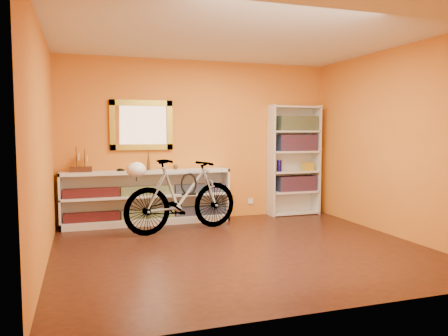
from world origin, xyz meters
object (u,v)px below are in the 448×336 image
object	(u,v)px
bicycle	(182,195)
bookcase	(294,160)
helmet	(136,170)
console_unit	(148,197)

from	to	relation	value
bicycle	bookcase	bearing A→B (deg)	-85.46
bicycle	helmet	size ratio (longest dim) A/B	6.64
helmet	bicycle	bearing A→B (deg)	13.10
console_unit	bicycle	world-z (taller)	bicycle
console_unit	helmet	distance (m)	0.99
console_unit	bicycle	distance (m)	0.78
console_unit	helmet	xyz separation A→B (m)	(-0.26, -0.81, 0.51)
console_unit	bicycle	bearing A→B (deg)	-58.16
helmet	console_unit	bearing A→B (deg)	72.00
console_unit	helmet	bearing A→B (deg)	-108.00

